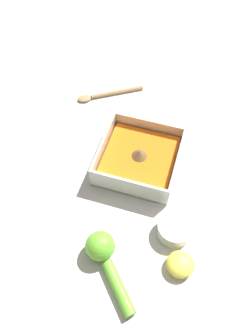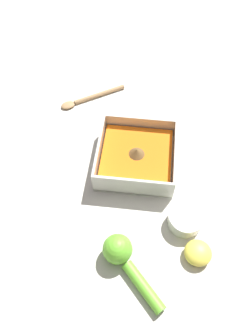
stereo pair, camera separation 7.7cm
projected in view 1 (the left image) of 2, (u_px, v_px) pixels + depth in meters
ground_plane at (150, 176)px, 0.80m from camera, size 4.00×4.00×0.00m
square_dish at (139, 159)px, 0.80m from camera, size 0.19×0.19×0.07m
spice_bowl at (175, 229)px, 0.71m from camera, size 0.08×0.08×0.04m
lemon_squeezer at (104, 255)px, 0.67m from camera, size 0.14×0.14×0.06m
lemon_half at (180, 264)px, 0.67m from camera, size 0.06×0.06×0.03m
wooden_spoon at (106, 94)px, 0.94m from camera, size 0.17×0.12×0.01m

